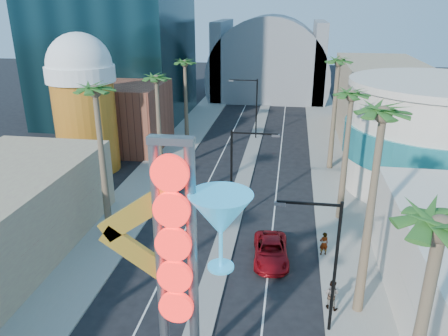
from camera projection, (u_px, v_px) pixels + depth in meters
sidewalk_west at (169, 157)px, 51.76m from camera, size 5.00×100.00×0.15m
sidewalk_east at (333, 165)px, 49.04m from camera, size 5.00×100.00×0.15m
median at (251, 152)px, 53.17m from camera, size 1.60×84.00×0.15m
brick_filler_west at (124, 116)px, 54.05m from camera, size 10.00×10.00×8.00m
filler_east at (379, 100)px, 58.35m from camera, size 10.00×20.00×10.00m
beer_mug at (83, 98)px, 45.44m from camera, size 7.00×7.00×14.50m
turquoise_building at (434, 137)px, 41.36m from camera, size 16.60×16.60×10.60m
canopy at (269, 74)px, 83.03m from camera, size 22.00×16.00×22.00m
neon_sign at (195, 259)px, 18.13m from camera, size 6.53×2.60×12.55m
streetlight_0 at (238, 168)px, 34.76m from camera, size 3.79×0.25×8.00m
streetlight_1 at (252, 103)px, 57.07m from camera, size 3.79×0.25×8.00m
streetlight_2 at (327, 256)px, 22.82m from camera, size 3.45×0.25×8.00m
palm_1 at (96, 101)px, 30.31m from camera, size 2.40×2.40×12.70m
palm_2 at (157, 85)px, 43.71m from camera, size 2.40×2.40×11.20m
palm_3 at (185, 68)px, 54.78m from camera, size 2.40×2.40×11.20m
palm_4 at (437, 247)px, 13.13m from camera, size 2.40×2.40×12.20m
palm_5 at (381, 129)px, 22.04m from camera, size 2.40×2.40×13.20m
palm_6 at (351, 104)px, 33.59m from camera, size 2.40×2.40×11.70m
palm_7 at (338, 69)px, 44.34m from camera, size 2.40×2.40×12.70m
red_pickup at (271, 251)px, 30.97m from camera, size 2.80×5.37×1.44m
pedestrian_a at (324, 244)px, 31.29m from camera, size 0.76×0.62×1.80m
pedestrian_b at (331, 294)px, 25.79m from camera, size 1.13×1.02×1.91m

